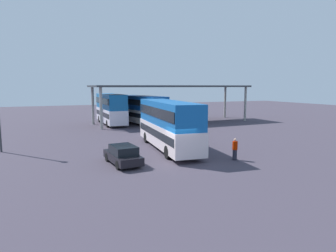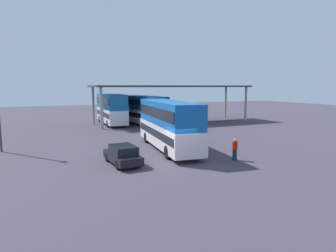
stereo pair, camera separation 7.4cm
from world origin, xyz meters
The scene contains 7 objects.
ground_plane centered at (0.00, 0.00, 0.00)m, with size 140.00×140.00×0.00m, color #3F3845.
double_decker_main centered at (1.43, 4.44, 2.27)m, with size 3.60×11.23×4.13m.
parked_hatchback centered at (-3.51, 0.94, 0.67)m, with size 1.91×4.05×1.35m.
double_decker_near_canopy centered at (0.73, 23.24, 2.35)m, with size 2.66×10.06×4.30m.
double_decker_mid_row centered at (4.67, 20.91, 2.23)m, with size 3.97×11.02×4.06m.
depot_canopy centered at (9.73, 21.62, 5.21)m, with size 23.98×7.10×5.52m.
pedestrian_waiting centered at (4.35, -1.16, 0.80)m, with size 0.38×0.38×1.62m.
Camera 1 is at (-8.71, -18.86, 5.39)m, focal length 31.88 mm.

